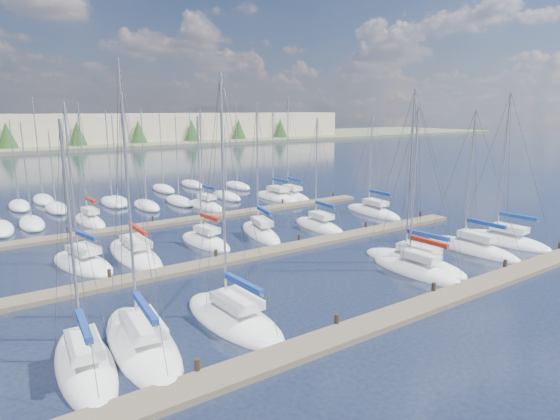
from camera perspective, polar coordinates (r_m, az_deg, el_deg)
ground at (r=77.62m, az=-19.65°, el=3.03°), size 400.00×400.00×0.00m
dock_near at (r=27.76m, az=14.50°, el=-12.16°), size 44.00×1.93×1.10m
dock_mid at (r=37.72m, az=-1.74°, el=-5.19°), size 44.00×1.93×1.10m
dock_far at (r=49.67m, az=-10.53°, el=-1.12°), size 44.00×1.93×1.10m
sailboat_a at (r=23.80m, az=-22.67°, el=-17.01°), size 3.09×8.33×11.79m
sailboat_i at (r=38.85m, az=-17.29°, el=-5.17°), size 2.82×9.91×15.89m
sailboat_c at (r=26.51m, az=-5.72°, el=-12.97°), size 3.64×8.60×13.98m
sailboat_j at (r=41.05m, az=-9.09°, el=-3.84°), size 3.14×6.98×11.66m
sailboat_k at (r=43.44m, az=-2.38°, el=-2.79°), size 4.04×8.64×12.78m
sailboat_m at (r=53.22m, az=11.24°, el=-0.23°), size 3.06×8.41×11.62m
sailboat_q at (r=61.02m, az=-0.45°, el=1.58°), size 3.19×8.48×12.18m
sailboat_l at (r=46.00m, az=4.78°, el=-1.99°), size 2.83×7.47×11.37m
sailboat_b at (r=24.81m, az=-16.48°, el=-15.31°), size 3.72×9.70×12.94m
sailboat_f at (r=41.73m, az=22.33°, el=-4.36°), size 2.38×8.43×12.15m
sailboat_p at (r=56.12m, az=-9.03°, el=0.51°), size 2.83×7.18×12.18m
sailboat_d at (r=34.90m, az=16.24°, el=-7.08°), size 2.65×7.56×12.40m
sailboat_e at (r=36.61m, az=15.94°, el=-6.16°), size 3.73×8.84×13.59m
sailboat_r at (r=61.85m, az=1.29°, el=1.74°), size 3.02×8.59×13.82m
sailboat_g at (r=45.39m, az=25.61°, el=-3.36°), size 3.35×8.25×13.52m
sailboat_n at (r=51.75m, az=-22.17°, el=-1.24°), size 2.70×7.12×12.81m
sailboat_h at (r=37.97m, az=-22.92°, el=-6.02°), size 4.54×7.96×12.71m
distant_boats at (r=61.00m, az=-19.59°, el=0.98°), size 36.93×20.75×13.30m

